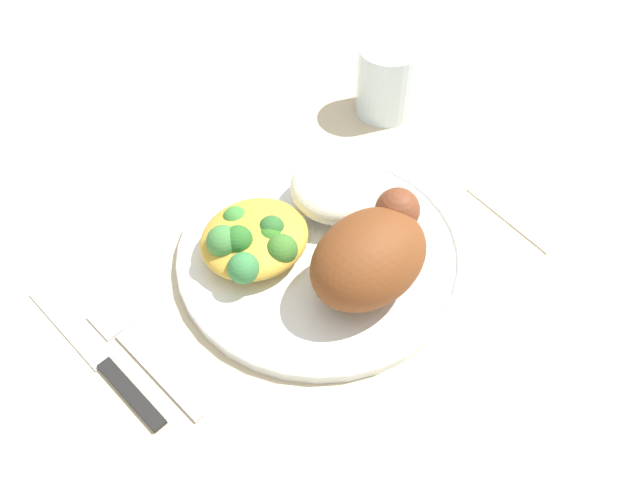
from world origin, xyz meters
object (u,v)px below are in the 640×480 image
Objects in this scene: rice_pile at (338,187)px; plate at (320,251)px; knife at (105,364)px; mac_cheese_with_broccoli at (253,239)px; fork at (137,352)px; water_glass at (387,81)px; roasted_chicken at (371,254)px; napkin at (530,204)px.

plate is at bearing -150.38° from rice_pile.
rice_pile is at bearing -1.61° from knife.
mac_cheese_with_broccoli reaches higher than plate.
mac_cheese_with_broccoli is 0.14m from fork.
mac_cheese_with_broccoli is (-0.10, 0.01, -0.00)m from rice_pile.
water_glass is at bearing 27.73° from plate.
knife is 0.43m from water_glass.
plate is 0.21m from knife.
roasted_chicken is 1.21× the size of mac_cheese_with_broccoli.
plate is at bearing 94.01° from roasted_chicken.
water_glass is (0.16, 0.08, 0.01)m from rice_pile.
water_glass is 0.77× the size of napkin.
fork is (-0.24, -0.00, -0.03)m from rice_pile.
knife is at bearing 161.68° from napkin.
mac_cheese_with_broccoli is at bearing 118.51° from roasted_chicken.
napkin is (0.39, -0.13, -0.00)m from fork.
plate is at bearing -37.78° from mac_cheese_with_broccoli.
mac_cheese_with_broccoli is 0.54× the size of knife.
rice_pile is (0.05, 0.09, -0.02)m from roasted_chicken.
knife reaches higher than fork.
plate is at bearing 153.83° from napkin.
roasted_chicken is 1.50× the size of water_glass.
rice_pile is 0.66× the size of fork.
plate is 2.87× the size of rice_pile.
rice_pile reaches higher than plate.
rice_pile is at bearing 139.31° from napkin.
mac_cheese_with_broccoli is at bearing 3.56° from fork.
fork is 0.41m from water_glass.
roasted_chicken is 0.21m from fork.
rice_pile is at bearing 29.62° from plate.
knife is (-0.21, 0.10, -0.05)m from roasted_chicken.
roasted_chicken is at bearing -85.99° from plate.
water_glass is at bearing 15.82° from mac_cheese_with_broccoli.
knife reaches higher than napkin.
water_glass reaches higher than knife.
roasted_chicken reaches higher than fork.
roasted_chicken is at bearing -24.18° from knife.
roasted_chicken reaches higher than mac_cheese_with_broccoli.
mac_cheese_with_broccoli reaches higher than napkin.
mac_cheese_with_broccoli is 0.29m from napkin.
mac_cheese_with_broccoli reaches higher than fork.
mac_cheese_with_broccoli is at bearing -164.18° from water_glass.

